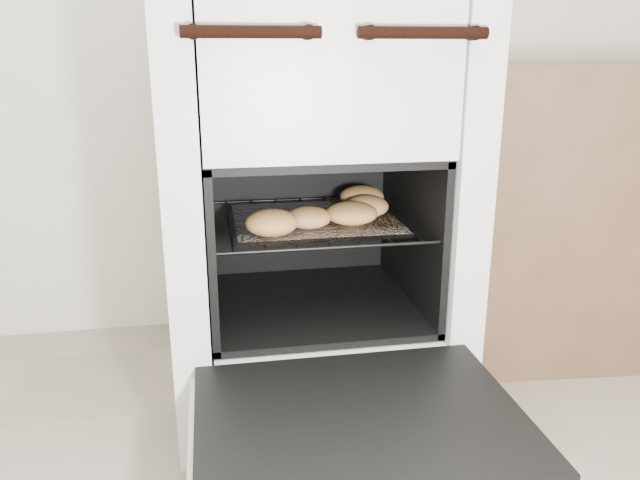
{
  "coord_description": "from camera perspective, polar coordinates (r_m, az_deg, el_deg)",
  "views": [
    {
      "loc": [
        -0.13,
        -0.34,
        0.84
      ],
      "look_at": [
        0.11,
        0.98,
        0.44
      ],
      "focal_mm": 35.0,
      "sensor_mm": 36.0,
      "label": 1
    }
  ],
  "objects": [
    {
      "name": "oven_rack",
      "position": [
        1.47,
        -0.6,
        1.83
      ],
      "size": [
        0.48,
        0.46,
        0.01
      ],
      "color": "black",
      "rests_on": "stove"
    },
    {
      "name": "baked_rolls",
      "position": [
        1.41,
        1.22,
        2.71
      ],
      "size": [
        0.39,
        0.35,
        0.05
      ],
      "color": "tan",
      "rests_on": "foil_sheet"
    },
    {
      "name": "oven_door",
      "position": [
        1.14,
        3.66,
        -16.44
      ],
      "size": [
        0.59,
        0.46,
        0.04
      ],
      "color": "black",
      "rests_on": "stove"
    },
    {
      "name": "stove",
      "position": [
        1.53,
        -1.06,
        3.67
      ],
      "size": [
        0.65,
        0.73,
        1.0
      ],
      "color": "silver",
      "rests_on": "ground"
    },
    {
      "name": "foil_sheet",
      "position": [
        1.45,
        -0.46,
        1.86
      ],
      "size": [
        0.37,
        0.33,
        0.01
      ],
      "primitive_type": "cube",
      "color": "white",
      "rests_on": "oven_rack"
    },
    {
      "name": "counter",
      "position": [
        1.96,
        22.02,
        2.8
      ],
      "size": [
        0.85,
        0.6,
        0.81
      ],
      "primitive_type": "cube",
      "rotation": [
        0.0,
        0.0,
        -0.08
      ],
      "color": "brown",
      "rests_on": "ground"
    }
  ]
}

